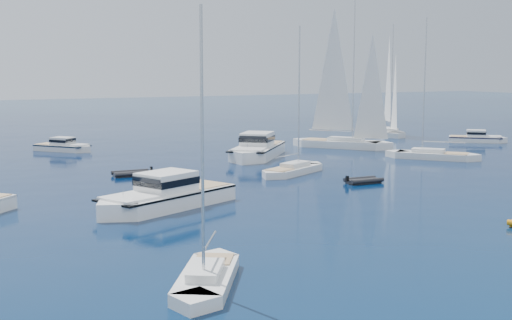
# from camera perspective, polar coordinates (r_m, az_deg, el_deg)

# --- Properties ---
(ground) EXTENTS (400.00, 400.00, 0.00)m
(ground) POSITION_cam_1_polar(r_m,az_deg,el_deg) (40.54, 18.47, -6.45)
(ground) COLOR #072848
(ground) RESTS_ON ground
(motor_cruiser_centre) EXTENTS (12.81, 8.37, 3.24)m
(motor_cruiser_centre) POSITION_cam_1_polar(r_m,az_deg,el_deg) (47.49, -7.82, -4.07)
(motor_cruiser_centre) COLOR white
(motor_cruiser_centre) RESTS_ON ground
(motor_cruiser_far_r) EXTENTS (7.52, 7.34, 2.11)m
(motor_cruiser_far_r) POSITION_cam_1_polar(r_m,az_deg,el_deg) (94.36, 18.33, 1.45)
(motor_cruiser_far_r) COLOR white
(motor_cruiser_far_r) RESTS_ON ground
(motor_cruiser_distant) EXTENTS (12.01, 12.76, 3.53)m
(motor_cruiser_distant) POSITION_cam_1_polar(r_m,az_deg,el_deg) (74.02, 0.05, 0.23)
(motor_cruiser_distant) COLOR white
(motor_cruiser_distant) RESTS_ON ground
(motor_cruiser_horizon) EXTENTS (6.97, 7.90, 2.13)m
(motor_cruiser_horizon) POSITION_cam_1_polar(r_m,az_deg,el_deg) (83.01, -16.06, 0.74)
(motor_cruiser_horizon) COLOR silver
(motor_cruiser_horizon) RESTS_ON ground
(sailboat_fore) EXTENTS (6.63, 8.54, 12.80)m
(sailboat_fore) POSITION_cam_1_polar(r_m,az_deg,el_deg) (30.77, -4.21, -10.56)
(sailboat_fore) COLOR white
(sailboat_fore) RESTS_ON ground
(sailboat_mid_r) EXTENTS (8.87, 10.10, 15.75)m
(sailboat_mid_r) POSITION_cam_1_polar(r_m,az_deg,el_deg) (75.28, 14.78, 0.10)
(sailboat_mid_r) COLOR silver
(sailboat_mid_r) RESTS_ON ground
(sailboat_centre) EXTENTS (9.72, 6.67, 14.18)m
(sailboat_centre) POSITION_cam_1_polar(r_m,az_deg,el_deg) (62.61, 3.18, -1.16)
(sailboat_centre) COLOR silver
(sailboat_centre) RESTS_ON ground
(sailboat_sails_r) EXTENTS (11.11, 12.75, 19.82)m
(sailboat_sails_r) POSITION_cam_1_polar(r_m,az_deg,el_deg) (84.05, 7.32, 1.06)
(sailboat_sails_r) COLOR white
(sailboat_sails_r) RESTS_ON ground
(sailboat_sails_far) EXTENTS (7.69, 11.58, 16.81)m
(sailboat_sails_far) POSITION_cam_1_polar(r_m,az_deg,el_deg) (101.30, 11.24, 2.10)
(sailboat_sails_far) COLOR silver
(sailboat_sails_far) RESTS_ON ground
(tender_grey_near) EXTENTS (3.43, 2.02, 0.95)m
(tender_grey_near) POSITION_cam_1_polar(r_m,az_deg,el_deg) (57.97, 9.16, -1.96)
(tender_grey_near) COLOR black
(tender_grey_near) RESTS_ON ground
(tender_grey_far) EXTENTS (3.77, 2.17, 0.95)m
(tender_grey_far) POSITION_cam_1_polar(r_m,az_deg,el_deg) (62.23, -10.54, -1.33)
(tender_grey_far) COLOR black
(tender_grey_far) RESTS_ON ground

